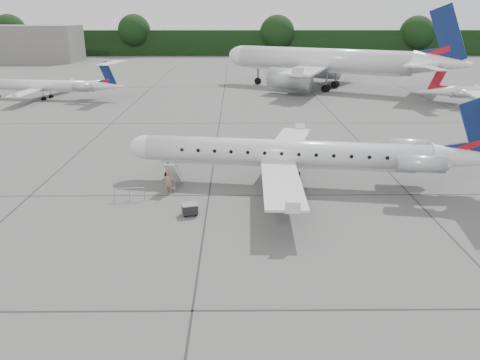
{
  "coord_description": "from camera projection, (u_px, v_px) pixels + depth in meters",
  "views": [
    {
      "loc": [
        -4.7,
        -29.51,
        13.24
      ],
      "look_at": [
        -4.41,
        1.08,
        2.3
      ],
      "focal_mm": 35.0,
      "sensor_mm": 36.0,
      "label": 1
    }
  ],
  "objects": [
    {
      "name": "treeline",
      "position": [
        250.0,
        43.0,
        153.33
      ],
      "size": [
        260.0,
        4.0,
        8.0
      ],
      "primitive_type": "cube",
      "color": "black",
      "rests_on": "ground"
    },
    {
      "name": "ground",
      "position": [
        304.0,
        216.0,
        32.28
      ],
      "size": [
        320.0,
        320.0,
        0.0
      ],
      "primitive_type": "plane",
      "color": "#5D5D5A",
      "rests_on": "ground"
    },
    {
      "name": "safety_railing",
      "position": [
        129.0,
        194.0,
        34.83
      ],
      "size": [
        2.19,
        0.33,
        1.0
      ],
      "primitive_type": null,
      "rotation": [
        0.0,
        0.0,
        0.12
      ],
      "color": "gray",
      "rests_on": "ground"
    },
    {
      "name": "airstair",
      "position": [
        173.0,
        174.0,
        37.15
      ],
      "size": [
        1.17,
        2.28,
        2.32
      ],
      "primitive_type": null,
      "rotation": [
        0.0,
        0.0,
        -0.15
      ],
      "color": "silver",
      "rests_on": "ground"
    },
    {
      "name": "main_regional_jet",
      "position": [
        285.0,
        140.0,
        37.17
      ],
      "size": [
        31.72,
        24.94,
        7.41
      ],
      "primitive_type": null,
      "rotation": [
        0.0,
        0.0,
        -0.15
      ],
      "color": "silver",
      "rests_on": "ground"
    },
    {
      "name": "passenger",
      "position": [
        169.0,
        183.0,
        36.08
      ],
      "size": [
        0.71,
        0.52,
        1.81
      ],
      "primitive_type": "imported",
      "rotation": [
        0.0,
        0.0,
        -0.13
      ],
      "color": "#986653",
      "rests_on": "ground"
    },
    {
      "name": "baggage_cart",
      "position": [
        190.0,
        209.0,
        32.36
      ],
      "size": [
        1.2,
        1.06,
        0.89
      ],
      "primitive_type": null,
      "rotation": [
        0.0,
        0.0,
        0.26
      ],
      "color": "black",
      "rests_on": "ground"
    },
    {
      "name": "terminal_building",
      "position": [
        7.0,
        44.0,
        133.53
      ],
      "size": [
        40.0,
        14.0,
        10.0
      ],
      "primitive_type": "cube",
      "color": "slate",
      "rests_on": "ground"
    },
    {
      "name": "bg_regional_left",
      "position": [
        40.0,
        80.0,
        75.41
      ],
      "size": [
        25.86,
        20.49,
        6.14
      ],
      "primitive_type": null,
      "rotation": [
        0.0,
        0.0,
        -0.17
      ],
      "color": "silver",
      "rests_on": "ground"
    },
    {
      "name": "bg_narrowbody",
      "position": [
        322.0,
        48.0,
        83.92
      ],
      "size": [
        49.69,
        45.23,
        14.58
      ],
      "primitive_type": null,
      "rotation": [
        0.0,
        0.0,
        -0.5
      ],
      "color": "silver",
      "rests_on": "ground"
    }
  ]
}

